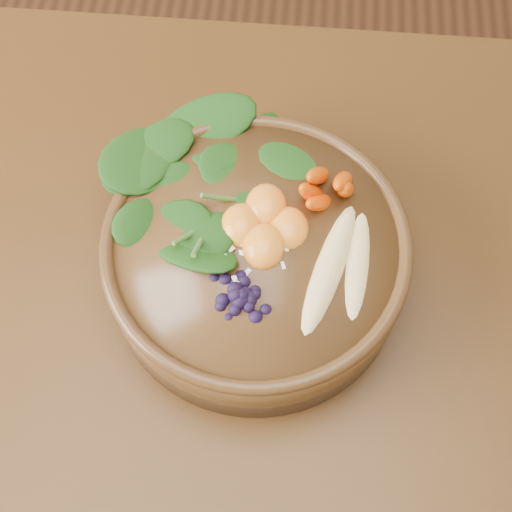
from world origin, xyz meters
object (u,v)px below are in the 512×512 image
(stoneware_bowl, at_px, (256,261))
(banana_halves, at_px, (345,259))
(dining_table, at_px, (121,383))
(mandarin_cluster, at_px, (265,218))
(kale_heap, at_px, (233,164))
(carrot_cluster, at_px, (339,168))
(blueberry_pile, at_px, (235,289))

(stoneware_bowl, distance_m, banana_halves, 0.10)
(dining_table, height_order, stoneware_bowl, stoneware_bowl)
(mandarin_cluster, bearing_deg, dining_table, -142.39)
(kale_heap, relative_size, banana_halves, 1.21)
(kale_heap, height_order, banana_halves, kale_heap)
(dining_table, relative_size, mandarin_cluster, 17.22)
(carrot_cluster, distance_m, mandarin_cluster, 0.08)
(carrot_cluster, xyz_separation_m, blueberry_pile, (-0.08, -0.12, -0.02))
(dining_table, distance_m, stoneware_bowl, 0.22)
(stoneware_bowl, height_order, blueberry_pile, blueberry_pile)
(stoneware_bowl, height_order, banana_halves, banana_halves)
(stoneware_bowl, xyz_separation_m, mandarin_cluster, (0.01, 0.02, 0.06))
(kale_heap, bearing_deg, blueberry_pile, -83.70)
(stoneware_bowl, bearing_deg, banana_halves, -12.76)
(carrot_cluster, xyz_separation_m, banana_halves, (0.01, -0.08, -0.03))
(dining_table, relative_size, kale_heap, 8.34)
(stoneware_bowl, distance_m, blueberry_pile, 0.09)
(mandarin_cluster, bearing_deg, banana_halves, -25.25)
(dining_table, distance_m, banana_halves, 0.30)
(dining_table, relative_size, banana_halves, 10.08)
(mandarin_cluster, bearing_deg, stoneware_bowl, -111.84)
(dining_table, relative_size, carrot_cluster, 19.80)
(dining_table, xyz_separation_m, carrot_cluster, (0.21, 0.16, 0.21))
(stoneware_bowl, xyz_separation_m, kale_heap, (-0.03, 0.07, 0.06))
(kale_heap, bearing_deg, banana_halves, -39.05)
(carrot_cluster, relative_size, banana_halves, 0.51)
(kale_heap, xyz_separation_m, banana_halves, (0.11, -0.09, -0.01))
(kale_heap, bearing_deg, mandarin_cluster, -57.28)
(blueberry_pile, bearing_deg, stoneware_bowl, 77.36)
(stoneware_bowl, relative_size, kale_heap, 1.53)
(dining_table, bearing_deg, stoneware_bowl, 34.47)
(banana_halves, bearing_deg, mandarin_cluster, 170.25)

